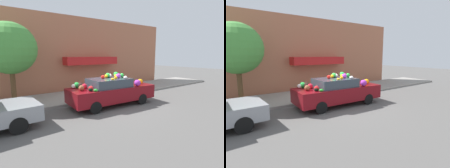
{
  "view_description": "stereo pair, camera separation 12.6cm",
  "coord_description": "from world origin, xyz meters",
  "views": [
    {
      "loc": [
        -5.27,
        -7.18,
        2.61
      ],
      "look_at": [
        0.0,
        0.01,
        1.11
      ],
      "focal_mm": 28.0,
      "sensor_mm": 36.0,
      "label": 1
    },
    {
      "loc": [
        -5.17,
        -7.26,
        2.61
      ],
      "look_at": [
        0.0,
        0.01,
        1.11
      ],
      "focal_mm": 28.0,
      "sensor_mm": 36.0,
      "label": 2
    }
  ],
  "objects": [
    {
      "name": "ground_plane",
      "position": [
        0.0,
        0.0,
        0.0
      ],
      "size": [
        60.0,
        60.0,
        0.0
      ],
      "primitive_type": "plane",
      "color": "#565451"
    },
    {
      "name": "sidewalk_curb",
      "position": [
        0.0,
        2.7,
        0.07
      ],
      "size": [
        24.0,
        3.2,
        0.13
      ],
      "color": "gray",
      "rests_on": "ground"
    },
    {
      "name": "building_facade",
      "position": [
        0.09,
        4.91,
        2.63
      ],
      "size": [
        18.0,
        1.2,
        5.33
      ],
      "color": "#B26B4C",
      "rests_on": "ground"
    },
    {
      "name": "street_tree",
      "position": [
        -4.16,
        2.85,
        2.91
      ],
      "size": [
        2.56,
        2.56,
        4.07
      ],
      "color": "brown",
      "rests_on": "sidewalk_curb"
    },
    {
      "name": "fire_hydrant",
      "position": [
        0.32,
        1.7,
        0.48
      ],
      "size": [
        0.2,
        0.2,
        0.7
      ],
      "color": "#B2B2B7",
      "rests_on": "sidewalk_curb"
    },
    {
      "name": "art_car",
      "position": [
        -0.05,
        0.02,
        0.75
      ],
      "size": [
        4.59,
        1.9,
        1.68
      ],
      "rotation": [
        0.0,
        0.0,
        -0.05
      ],
      "color": "maroon",
      "rests_on": "ground"
    }
  ]
}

